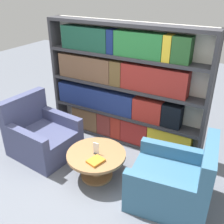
{
  "coord_description": "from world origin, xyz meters",
  "views": [
    {
      "loc": [
        1.74,
        -2.2,
        2.51
      ],
      "look_at": [
        0.12,
        0.68,
        0.83
      ],
      "focal_mm": 42.0,
      "sensor_mm": 36.0,
      "label": 1
    }
  ],
  "objects": [
    {
      "name": "armchair_right",
      "position": [
        1.19,
        0.32,
        0.29
      ],
      "size": [
        1.03,
        0.94,
        0.91
      ],
      "rotation": [
        0.0,
        0.0,
        -1.45
      ],
      "color": "#386684",
      "rests_on": "ground_plane"
    },
    {
      "name": "ground_plane",
      "position": [
        0.0,
        0.0,
        0.0
      ],
      "size": [
        14.0,
        14.0,
        0.0
      ],
      "primitive_type": "plane",
      "color": "slate"
    },
    {
      "name": "table_sign",
      "position": [
        0.12,
        0.24,
        0.46
      ],
      "size": [
        0.08,
        0.06,
        0.17
      ],
      "color": "black",
      "rests_on": "coffee_table"
    },
    {
      "name": "bookshelf",
      "position": [
        -0.02,
        1.29,
        0.96
      ],
      "size": [
        2.65,
        0.3,
        1.97
      ],
      "color": "silver",
      "rests_on": "ground_plane"
    },
    {
      "name": "coffee_table",
      "position": [
        0.12,
        0.24,
        0.28
      ],
      "size": [
        0.81,
        0.81,
        0.39
      ],
      "color": "olive",
      "rests_on": "ground_plane"
    },
    {
      "name": "armchair_left",
      "position": [
        -0.95,
        0.32,
        0.29
      ],
      "size": [
        1.01,
        0.91,
        0.91
      ],
      "rotation": [
        0.0,
        0.0,
        1.48
      ],
      "color": "#42476B",
      "rests_on": "ground_plane"
    },
    {
      "name": "stray_book",
      "position": [
        0.22,
        0.08,
        0.41
      ],
      "size": [
        0.21,
        0.24,
        0.03
      ],
      "color": "orange",
      "rests_on": "coffee_table"
    }
  ]
}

